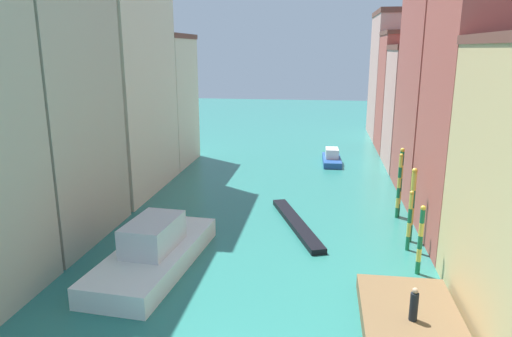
{
  "coord_description": "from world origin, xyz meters",
  "views": [
    {
      "loc": [
        3.74,
        -14.11,
        12.19
      ],
      "look_at": [
        -2.21,
        27.09,
        1.5
      ],
      "focal_mm": 32.85,
      "sensor_mm": 36.0,
      "label": 1
    }
  ],
  "objects_px": {
    "mooring_pole_1": "(410,220)",
    "vaporetto_white": "(154,252)",
    "motorboat_0": "(332,158)",
    "mooring_pole_4": "(399,186)",
    "waterfront_dock": "(410,318)",
    "mooring_pole_2": "(412,205)",
    "mooring_pole_3": "(400,182)",
    "gondola_black": "(296,224)",
    "person_on_dock": "(414,305)",
    "mooring_pole_0": "(420,239)"
  },
  "relations": [
    {
      "from": "mooring_pole_3",
      "to": "vaporetto_white",
      "type": "xyz_separation_m",
      "value": [
        -15.07,
        -10.62,
        -1.73
      ]
    },
    {
      "from": "mooring_pole_3",
      "to": "waterfront_dock",
      "type": "bearing_deg",
      "value": -96.1
    },
    {
      "from": "vaporetto_white",
      "to": "mooring_pole_3",
      "type": "bearing_deg",
      "value": 35.17
    },
    {
      "from": "mooring_pole_3",
      "to": "mooring_pole_4",
      "type": "xyz_separation_m",
      "value": [
        -0.11,
        -0.29,
        -0.18
      ]
    },
    {
      "from": "waterfront_dock",
      "to": "vaporetto_white",
      "type": "bearing_deg",
      "value": 163.5
    },
    {
      "from": "waterfront_dock",
      "to": "mooring_pole_1",
      "type": "xyz_separation_m",
      "value": [
        1.27,
        8.47,
        1.6
      ]
    },
    {
      "from": "mooring_pole_2",
      "to": "gondola_black",
      "type": "relative_size",
      "value": 0.51
    },
    {
      "from": "mooring_pole_3",
      "to": "motorboat_0",
      "type": "distance_m",
      "value": 16.98
    },
    {
      "from": "mooring_pole_2",
      "to": "mooring_pole_4",
      "type": "relative_size",
      "value": 1.01
    },
    {
      "from": "mooring_pole_4",
      "to": "mooring_pole_0",
      "type": "bearing_deg",
      "value": -90.94
    },
    {
      "from": "mooring_pole_1",
      "to": "mooring_pole_3",
      "type": "bearing_deg",
      "value": 87.31
    },
    {
      "from": "mooring_pole_0",
      "to": "waterfront_dock",
      "type": "bearing_deg",
      "value": -103.93
    },
    {
      "from": "mooring_pole_0",
      "to": "mooring_pole_2",
      "type": "bearing_deg",
      "value": 86.24
    },
    {
      "from": "vaporetto_white",
      "to": "motorboat_0",
      "type": "height_order",
      "value": "vaporetto_white"
    },
    {
      "from": "mooring_pole_0",
      "to": "mooring_pole_4",
      "type": "xyz_separation_m",
      "value": [
        0.15,
        9.05,
        0.43
      ]
    },
    {
      "from": "mooring_pole_1",
      "to": "vaporetto_white",
      "type": "bearing_deg",
      "value": -163.17
    },
    {
      "from": "mooring_pole_2",
      "to": "vaporetto_white",
      "type": "bearing_deg",
      "value": -158.63
    },
    {
      "from": "mooring_pole_4",
      "to": "gondola_black",
      "type": "xyz_separation_m",
      "value": [
        -7.28,
        -2.79,
        -2.3
      ]
    },
    {
      "from": "waterfront_dock",
      "to": "mooring_pole_4",
      "type": "height_order",
      "value": "mooring_pole_4"
    },
    {
      "from": "mooring_pole_0",
      "to": "motorboat_0",
      "type": "distance_m",
      "value": 25.96
    },
    {
      "from": "mooring_pole_1",
      "to": "gondola_black",
      "type": "xyz_separation_m",
      "value": [
        -7.09,
        3.07,
        -1.78
      ]
    },
    {
      "from": "motorboat_0",
      "to": "mooring_pole_4",
      "type": "bearing_deg",
      "value": -74.46
    },
    {
      "from": "waterfront_dock",
      "to": "mooring_pole_0",
      "type": "bearing_deg",
      "value": 76.07
    },
    {
      "from": "vaporetto_white",
      "to": "motorboat_0",
      "type": "relative_size",
      "value": 1.96
    },
    {
      "from": "gondola_black",
      "to": "motorboat_0",
      "type": "distance_m",
      "value": 19.46
    },
    {
      "from": "motorboat_0",
      "to": "mooring_pole_2",
      "type": "bearing_deg",
      "value": -77.22
    },
    {
      "from": "mooring_pole_1",
      "to": "mooring_pole_4",
      "type": "relative_size",
      "value": 0.79
    },
    {
      "from": "waterfront_dock",
      "to": "motorboat_0",
      "type": "distance_m",
      "value": 30.97
    },
    {
      "from": "person_on_dock",
      "to": "vaporetto_white",
      "type": "height_order",
      "value": "vaporetto_white"
    },
    {
      "from": "mooring_pole_1",
      "to": "mooring_pole_0",
      "type": "bearing_deg",
      "value": -89.37
    },
    {
      "from": "person_on_dock",
      "to": "mooring_pole_2",
      "type": "distance_m",
      "value": 10.85
    },
    {
      "from": "mooring_pole_2",
      "to": "mooring_pole_3",
      "type": "height_order",
      "value": "mooring_pole_3"
    },
    {
      "from": "waterfront_dock",
      "to": "mooring_pole_2",
      "type": "height_order",
      "value": "mooring_pole_2"
    },
    {
      "from": "mooring_pole_4",
      "to": "motorboat_0",
      "type": "xyz_separation_m",
      "value": [
        -4.58,
        16.48,
        -1.91
      ]
    },
    {
      "from": "vaporetto_white",
      "to": "mooring_pole_0",
      "type": "bearing_deg",
      "value": 4.92
    },
    {
      "from": "waterfront_dock",
      "to": "gondola_black",
      "type": "distance_m",
      "value": 12.93
    },
    {
      "from": "waterfront_dock",
      "to": "gondola_black",
      "type": "xyz_separation_m",
      "value": [
        -5.82,
        11.54,
        -0.18
      ]
    },
    {
      "from": "mooring_pole_3",
      "to": "vaporetto_white",
      "type": "bearing_deg",
      "value": -144.83
    },
    {
      "from": "mooring_pole_4",
      "to": "mooring_pole_3",
      "type": "bearing_deg",
      "value": 69.99
    },
    {
      "from": "motorboat_0",
      "to": "mooring_pole_3",
      "type": "bearing_deg",
      "value": -73.85
    },
    {
      "from": "gondola_black",
      "to": "mooring_pole_0",
      "type": "bearing_deg",
      "value": -41.31
    },
    {
      "from": "mooring_pole_3",
      "to": "mooring_pole_4",
      "type": "distance_m",
      "value": 0.36
    },
    {
      "from": "person_on_dock",
      "to": "gondola_black",
      "type": "bearing_deg",
      "value": 115.18
    },
    {
      "from": "mooring_pole_4",
      "to": "motorboat_0",
      "type": "height_order",
      "value": "mooring_pole_4"
    },
    {
      "from": "waterfront_dock",
      "to": "mooring_pole_4",
      "type": "bearing_deg",
      "value": 84.19
    },
    {
      "from": "waterfront_dock",
      "to": "person_on_dock",
      "type": "bearing_deg",
      "value": -92.69
    },
    {
      "from": "mooring_pole_0",
      "to": "mooring_pole_4",
      "type": "distance_m",
      "value": 9.06
    },
    {
      "from": "waterfront_dock",
      "to": "mooring_pole_2",
      "type": "bearing_deg",
      "value": 80.75
    },
    {
      "from": "mooring_pole_0",
      "to": "mooring_pole_3",
      "type": "relative_size",
      "value": 0.77
    },
    {
      "from": "mooring_pole_4",
      "to": "motorboat_0",
      "type": "bearing_deg",
      "value": 105.54
    }
  ]
}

